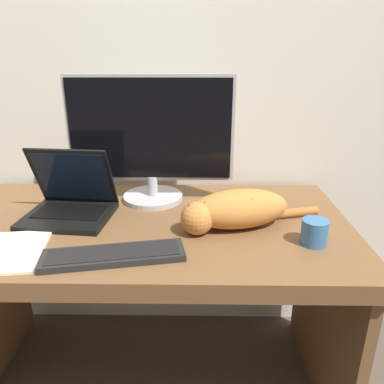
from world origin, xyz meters
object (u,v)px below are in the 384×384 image
at_px(laptop, 70,203).
at_px(cat, 235,209).
at_px(monitor, 151,140).
at_px(external_keyboard, 114,255).
at_px(coffee_mug, 314,232).

relative_size(laptop, cat, 0.64).
xyz_separation_m(monitor, external_keyboard, (-0.06, -0.46, -0.23)).
distance_m(monitor, cat, 0.43).
height_order(cat, coffee_mug, cat).
bearing_deg(monitor, cat, -39.13).
bearing_deg(external_keyboard, laptop, 115.67).
distance_m(external_keyboard, cat, 0.43).
bearing_deg(coffee_mug, cat, 154.11).
relative_size(monitor, cat, 1.28).
bearing_deg(laptop, external_keyboard, -48.16).
bearing_deg(cat, external_keyboard, -164.21).
bearing_deg(laptop, monitor, 35.57).
xyz_separation_m(monitor, coffee_mug, (0.54, -0.36, -0.21)).
distance_m(laptop, cat, 0.59).
height_order(monitor, cat, monitor).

